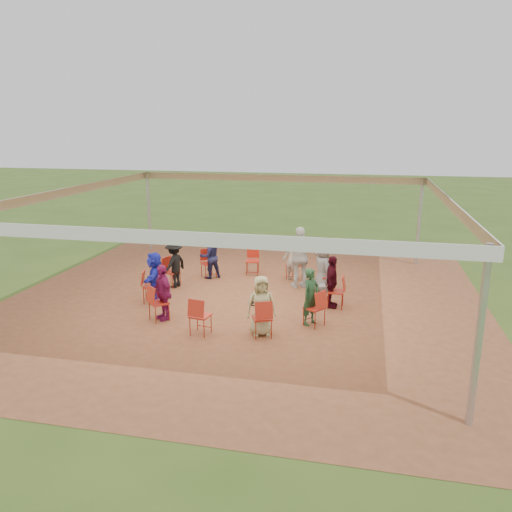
% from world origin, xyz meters
% --- Properties ---
extents(ground, '(80.00, 80.00, 0.00)m').
position_xyz_m(ground, '(0.00, 0.00, 0.00)').
color(ground, '#365219').
rests_on(ground, ground).
extents(dirt_patch, '(13.00, 13.00, 0.00)m').
position_xyz_m(dirt_patch, '(0.00, 0.00, 0.01)').
color(dirt_patch, brown).
rests_on(dirt_patch, ground).
extents(tent, '(10.33, 10.33, 3.00)m').
position_xyz_m(tent, '(0.00, 0.00, 2.37)').
color(tent, '#B2B2B7').
rests_on(tent, ground).
extents(chair_0, '(0.45, 0.43, 0.90)m').
position_xyz_m(chair_0, '(2.53, -0.04, 0.45)').
color(chair_0, red).
rests_on(chair_0, ground).
extents(chair_1, '(0.60, 0.59, 0.90)m').
position_xyz_m(chair_1, '(2.15, 1.33, 0.45)').
color(chair_1, red).
rests_on(chair_1, ground).
extents(chair_2, '(0.57, 0.58, 0.90)m').
position_xyz_m(chair_2, '(1.09, 2.28, 0.45)').
color(chair_2, red).
rests_on(chair_2, ground).
extents(chair_3, '(0.47, 0.49, 0.90)m').
position_xyz_m(chair_3, '(-0.32, 2.51, 0.45)').
color(chair_3, red).
rests_on(chair_3, ground).
extents(chair_4, '(0.60, 0.61, 0.90)m').
position_xyz_m(chair_4, '(-1.63, 1.94, 0.45)').
color(chair_4, red).
rests_on(chair_4, ground).
extents(chair_5, '(0.54, 0.53, 0.90)m').
position_xyz_m(chair_5, '(-2.41, 0.75, 0.45)').
color(chair_5, red).
rests_on(chair_5, ground).
extents(chair_6, '(0.54, 0.52, 0.90)m').
position_xyz_m(chair_6, '(-2.44, -0.67, 0.45)').
color(chair_6, red).
rests_on(chair_6, ground).
extents(chair_7, '(0.61, 0.61, 0.90)m').
position_xyz_m(chair_7, '(-1.68, -1.88, 0.45)').
color(chair_7, red).
rests_on(chair_7, ground).
extents(chair_8, '(0.48, 0.50, 0.90)m').
position_xyz_m(chair_8, '(-0.40, -2.50, 0.45)').
color(chair_8, red).
rests_on(chair_8, ground).
extents(chair_9, '(0.56, 0.57, 0.90)m').
position_xyz_m(chair_9, '(1.01, -2.32, 0.45)').
color(chair_9, red).
rests_on(chair_9, ground).
extents(chair_10, '(0.60, 0.59, 0.90)m').
position_xyz_m(chair_10, '(2.11, -1.40, 0.45)').
color(chair_10, red).
rests_on(chair_10, ground).
extents(person_seated_0, '(0.43, 0.83, 1.40)m').
position_xyz_m(person_seated_0, '(2.41, -0.04, 0.71)').
color(person_seated_0, '#380811').
rests_on(person_seated_0, ground).
extents(person_seated_1, '(0.69, 0.79, 1.40)m').
position_xyz_m(person_seated_1, '(2.05, 1.27, 0.71)').
color(person_seated_1, slate).
rests_on(person_seated_1, ground).
extents(person_seated_2, '(0.61, 0.52, 1.40)m').
position_xyz_m(person_seated_2, '(1.03, 2.17, 0.71)').
color(person_seated_2, '#B3AD9F').
rests_on(person_seated_2, ground).
extents(person_seated_3, '(0.78, 0.74, 1.40)m').
position_xyz_m(person_seated_3, '(-1.55, 1.84, 0.71)').
color(person_seated_3, '#1A1C3E').
rests_on(person_seated_3, ground).
extents(person_seated_4, '(0.70, 1.00, 1.40)m').
position_xyz_m(person_seated_4, '(-2.30, 0.71, 0.71)').
color(person_seated_4, black).
rests_on(person_seated_4, ground).
extents(person_seated_5, '(0.82, 1.38, 1.40)m').
position_xyz_m(person_seated_5, '(-2.32, -0.64, 0.71)').
color(person_seated_5, '#1D25B5').
rests_on(person_seated_5, ground).
extents(person_seated_6, '(0.89, 0.86, 1.40)m').
position_xyz_m(person_seated_6, '(-1.60, -1.80, 0.71)').
color(person_seated_6, '#891954').
rests_on(person_seated_6, ground).
extents(person_seated_7, '(0.78, 0.63, 1.40)m').
position_xyz_m(person_seated_7, '(0.97, -2.21, 0.71)').
color(person_seated_7, tan).
rests_on(person_seated_7, ground).
extents(person_seated_8, '(0.56, 0.61, 1.40)m').
position_xyz_m(person_seated_8, '(2.01, -1.33, 0.71)').
color(person_seated_8, '#1F4325').
rests_on(person_seated_8, ground).
extents(standing_person, '(1.21, 0.99, 1.84)m').
position_xyz_m(standing_person, '(1.37, 1.49, 0.93)').
color(standing_person, silver).
rests_on(standing_person, ground).
extents(cable_coil, '(0.37, 0.37, 0.03)m').
position_xyz_m(cable_coil, '(0.37, -0.27, 0.02)').
color(cable_coil, black).
rests_on(cable_coil, ground).
extents(laptop, '(0.25, 0.31, 0.21)m').
position_xyz_m(laptop, '(2.24, -0.03, 0.66)').
color(laptop, '#B7B7BC').
rests_on(laptop, ground).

